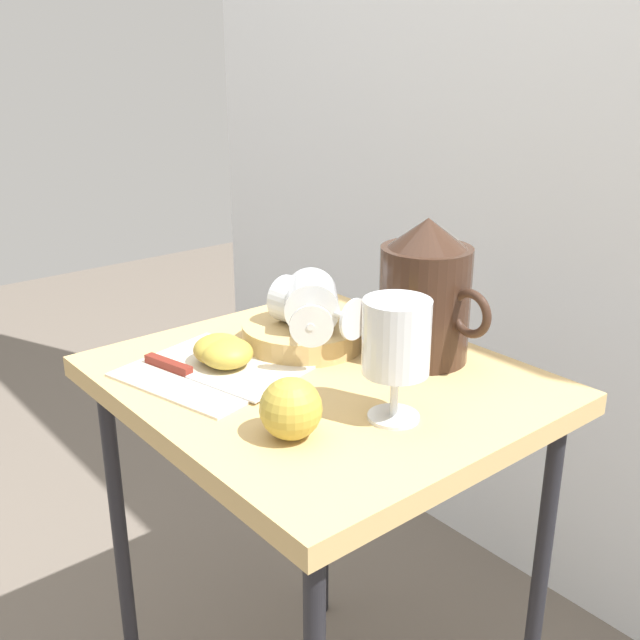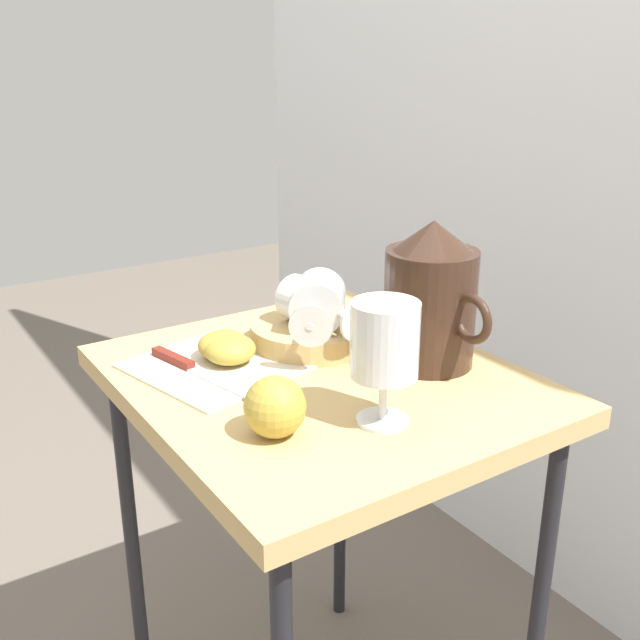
{
  "view_description": "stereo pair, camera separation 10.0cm",
  "coord_description": "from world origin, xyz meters",
  "px_view_note": "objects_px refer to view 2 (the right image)",
  "views": [
    {
      "loc": [
        0.73,
        -0.6,
        1.12
      ],
      "look_at": [
        0.0,
        0.0,
        0.77
      ],
      "focal_mm": 41.9,
      "sensor_mm": 36.0,
      "label": 1
    },
    {
      "loc": [
        0.79,
        -0.52,
        1.12
      ],
      "look_at": [
        0.0,
        0.0,
        0.77
      ],
      "focal_mm": 41.9,
      "sensor_mm": 36.0,
      "label": 2
    }
  ],
  "objects_px": {
    "apple_whole": "(275,407)",
    "knife": "(187,365)",
    "wine_glass_upright": "(385,346)",
    "wine_glass_tipped_far": "(318,302)",
    "wine_glass_tipped_near": "(312,303)",
    "apple_half_right": "(230,349)",
    "basket_tray": "(311,333)",
    "pitcher": "(430,307)",
    "table": "(320,417)",
    "apple_half_left": "(223,345)"
  },
  "relations": [
    {
      "from": "apple_whole",
      "to": "knife",
      "type": "xyz_separation_m",
      "value": [
        -0.23,
        -0.01,
        -0.03
      ]
    },
    {
      "from": "wine_glass_upright",
      "to": "wine_glass_tipped_far",
      "type": "height_order",
      "value": "wine_glass_upright"
    },
    {
      "from": "wine_glass_tipped_near",
      "to": "apple_half_right",
      "type": "bearing_deg",
      "value": -93.76
    },
    {
      "from": "apple_half_right",
      "to": "basket_tray",
      "type": "bearing_deg",
      "value": 91.81
    },
    {
      "from": "pitcher",
      "to": "knife",
      "type": "relative_size",
      "value": 0.99
    },
    {
      "from": "wine_glass_tipped_near",
      "to": "apple_half_right",
      "type": "height_order",
      "value": "wine_glass_tipped_near"
    },
    {
      "from": "wine_glass_tipped_far",
      "to": "table",
      "type": "bearing_deg",
      "value": -31.5
    },
    {
      "from": "wine_glass_tipped_near",
      "to": "wine_glass_tipped_far",
      "type": "distance_m",
      "value": 0.01
    },
    {
      "from": "table",
      "to": "apple_half_left",
      "type": "height_order",
      "value": "apple_half_left"
    },
    {
      "from": "pitcher",
      "to": "apple_whole",
      "type": "height_order",
      "value": "pitcher"
    },
    {
      "from": "table",
      "to": "apple_half_right",
      "type": "height_order",
      "value": "apple_half_right"
    },
    {
      "from": "table",
      "to": "knife",
      "type": "relative_size",
      "value": 3.29
    },
    {
      "from": "knife",
      "to": "basket_tray",
      "type": "bearing_deg",
      "value": 86.86
    },
    {
      "from": "apple_whole",
      "to": "pitcher",
      "type": "bearing_deg",
      "value": 102.46
    },
    {
      "from": "knife",
      "to": "apple_whole",
      "type": "bearing_deg",
      "value": 2.88
    },
    {
      "from": "basket_tray",
      "to": "wine_glass_tipped_near",
      "type": "height_order",
      "value": "wine_glass_tipped_near"
    },
    {
      "from": "pitcher",
      "to": "apple_half_right",
      "type": "relative_size",
      "value": 2.82
    },
    {
      "from": "table",
      "to": "apple_whole",
      "type": "height_order",
      "value": "apple_whole"
    },
    {
      "from": "table",
      "to": "wine_glass_tipped_far",
      "type": "relative_size",
      "value": 4.24
    },
    {
      "from": "table",
      "to": "apple_whole",
      "type": "bearing_deg",
      "value": -50.29
    },
    {
      "from": "pitcher",
      "to": "apple_whole",
      "type": "distance_m",
      "value": 0.3
    },
    {
      "from": "apple_half_right",
      "to": "wine_glass_tipped_far",
      "type": "bearing_deg",
      "value": 81.96
    },
    {
      "from": "knife",
      "to": "pitcher",
      "type": "bearing_deg",
      "value": 61.64
    },
    {
      "from": "basket_tray",
      "to": "knife",
      "type": "height_order",
      "value": "basket_tray"
    },
    {
      "from": "apple_half_right",
      "to": "knife",
      "type": "relative_size",
      "value": 0.35
    },
    {
      "from": "basket_tray",
      "to": "apple_half_left",
      "type": "relative_size",
      "value": 2.52
    },
    {
      "from": "apple_half_left",
      "to": "knife",
      "type": "relative_size",
      "value": 0.35
    },
    {
      "from": "basket_tray",
      "to": "knife",
      "type": "relative_size",
      "value": 0.88
    },
    {
      "from": "table",
      "to": "wine_glass_tipped_near",
      "type": "relative_size",
      "value": 4.59
    },
    {
      "from": "basket_tray",
      "to": "wine_glass_tipped_far",
      "type": "xyz_separation_m",
      "value": [
        0.02,
        -0.0,
        0.06
      ]
    },
    {
      "from": "wine_glass_tipped_far",
      "to": "knife",
      "type": "xyz_separation_m",
      "value": [
        -0.03,
        -0.2,
        -0.07
      ]
    },
    {
      "from": "basket_tray",
      "to": "apple_whole",
      "type": "bearing_deg",
      "value": -41.21
    },
    {
      "from": "apple_half_right",
      "to": "knife",
      "type": "xyz_separation_m",
      "value": [
        -0.02,
        -0.06,
        -0.02
      ]
    },
    {
      "from": "wine_glass_tipped_far",
      "to": "apple_half_left",
      "type": "distance_m",
      "value": 0.15
    },
    {
      "from": "pitcher",
      "to": "wine_glass_upright",
      "type": "relative_size",
      "value": 1.36
    },
    {
      "from": "wine_glass_tipped_near",
      "to": "apple_whole",
      "type": "bearing_deg",
      "value": -41.94
    },
    {
      "from": "apple_half_left",
      "to": "apple_half_right",
      "type": "bearing_deg",
      "value": 1.42
    },
    {
      "from": "table",
      "to": "wine_glass_tipped_far",
      "type": "distance_m",
      "value": 0.17
    },
    {
      "from": "wine_glass_upright",
      "to": "apple_whole",
      "type": "distance_m",
      "value": 0.15
    },
    {
      "from": "table",
      "to": "pitcher",
      "type": "relative_size",
      "value": 3.33
    },
    {
      "from": "basket_tray",
      "to": "wine_glass_tipped_near",
      "type": "relative_size",
      "value": 1.23
    },
    {
      "from": "apple_whole",
      "to": "table",
      "type": "bearing_deg",
      "value": 129.71
    },
    {
      "from": "basket_tray",
      "to": "apple_whole",
      "type": "height_order",
      "value": "apple_whole"
    },
    {
      "from": "table",
      "to": "basket_tray",
      "type": "bearing_deg",
      "value": 153.41
    },
    {
      "from": "basket_tray",
      "to": "wine_glass_tipped_far",
      "type": "bearing_deg",
      "value": -7.73
    },
    {
      "from": "table",
      "to": "basket_tray",
      "type": "height_order",
      "value": "basket_tray"
    },
    {
      "from": "table",
      "to": "wine_glass_upright",
      "type": "height_order",
      "value": "wine_glass_upright"
    },
    {
      "from": "wine_glass_tipped_near",
      "to": "apple_half_left",
      "type": "relative_size",
      "value": 2.05
    },
    {
      "from": "wine_glass_upright",
      "to": "apple_half_right",
      "type": "relative_size",
      "value": 2.08
    },
    {
      "from": "knife",
      "to": "table",
      "type": "bearing_deg",
      "value": 53.33
    }
  ]
}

